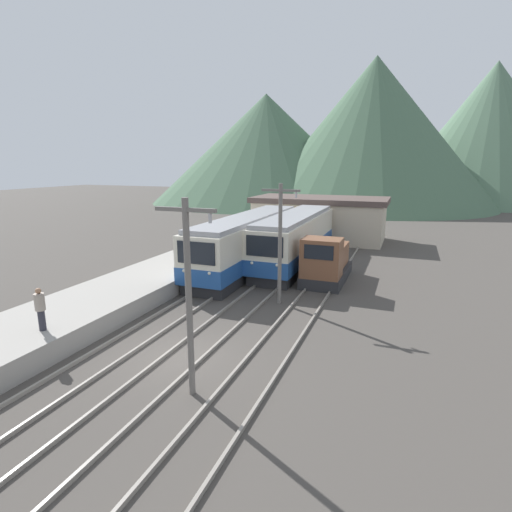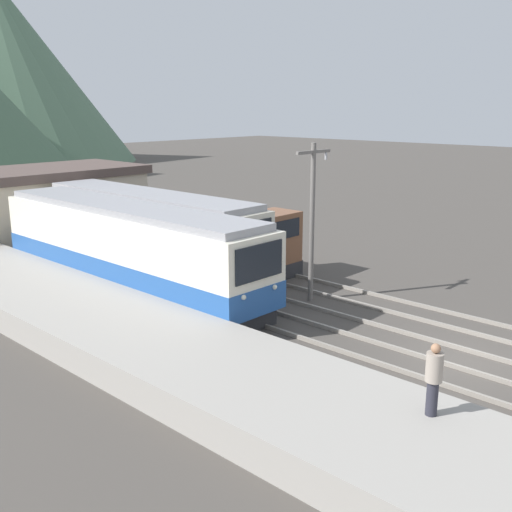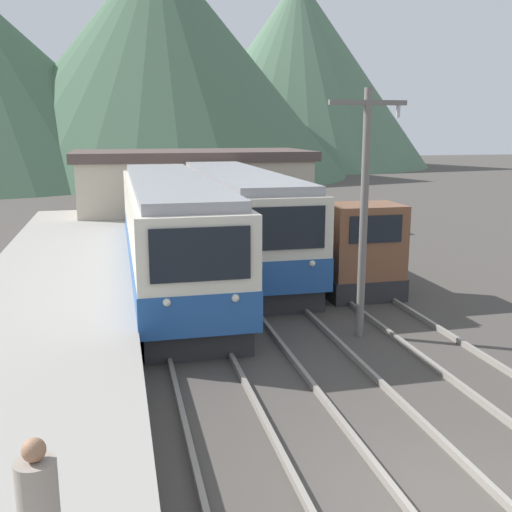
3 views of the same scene
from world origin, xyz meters
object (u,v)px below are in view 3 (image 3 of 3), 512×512
object	(u,v)px
shunting_locomotive	(345,251)
catenary_mast_mid	(365,205)
commuter_train_left	(171,236)
commuter_train_center	(238,223)

from	to	relation	value
shunting_locomotive	catenary_mast_mid	distance (m)	5.64
commuter_train_left	shunting_locomotive	size ratio (longest dim) A/B	2.74
commuter_train_center	commuter_train_left	bearing A→B (deg)	-141.52
commuter_train_left	catenary_mast_mid	size ratio (longest dim) A/B	2.40
commuter_train_center	shunting_locomotive	world-z (taller)	commuter_train_center
commuter_train_left	shunting_locomotive	xyz separation A→B (m)	(5.80, -1.40, -0.52)
commuter_train_center	catenary_mast_mid	xyz separation A→B (m)	(1.51, -8.58, 1.73)
commuter_train_center	catenary_mast_mid	bearing A→B (deg)	-80.03
shunting_locomotive	catenary_mast_mid	size ratio (longest dim) A/B	0.87
commuter_train_left	commuter_train_center	distance (m)	3.58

